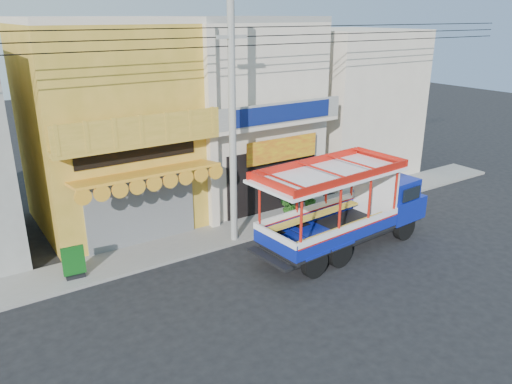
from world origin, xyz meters
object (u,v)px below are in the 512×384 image
potted_plant_b (287,207)px  potted_plant_c (310,198)px  utility_pole (236,112)px  songthaew_truck (354,204)px  potted_plant_a (291,205)px  green_sign (74,264)px

potted_plant_b → potted_plant_c: potted_plant_b is taller
potted_plant_b → potted_plant_c: (1.66, 0.48, -0.09)m
utility_pole → potted_plant_b: (2.71, 0.41, -4.36)m
songthaew_truck → potted_plant_a: 3.51m
songthaew_truck → utility_pole: bearing=142.5°
green_sign → potted_plant_a: size_ratio=1.15×
utility_pole → potted_plant_c: bearing=11.5°
utility_pole → songthaew_truck: utility_pole is taller
utility_pole → green_sign: bearing=176.4°
utility_pole → green_sign: (-6.07, 0.38, -4.45)m
green_sign → potted_plant_c: (10.44, 0.51, -0.00)m
songthaew_truck → green_sign: bearing=162.3°
utility_pole → potted_plant_a: bearing=12.0°
songthaew_truck → potted_plant_a: (-0.37, 3.33, -1.03)m
songthaew_truck → potted_plant_c: 3.82m
utility_pole → potted_plant_a: (3.11, 0.66, -4.43)m
green_sign → potted_plant_b: (8.78, 0.03, 0.09)m
utility_pole → potted_plant_c: 6.30m
utility_pole → potted_plant_b: 5.15m
potted_plant_c → green_sign: bearing=-54.0°
green_sign → potted_plant_a: bearing=1.7°
green_sign → songthaew_truck: bearing=-17.7°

